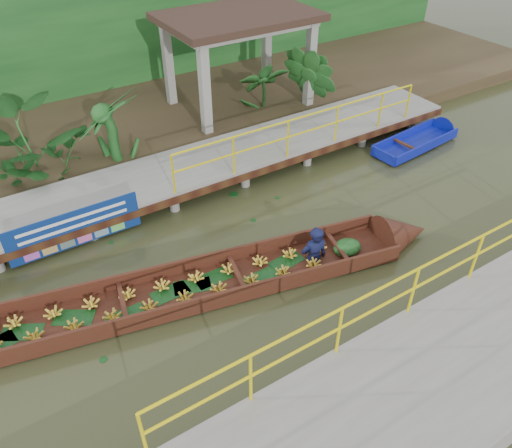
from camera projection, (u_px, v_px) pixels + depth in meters
ground at (271, 257)px, 10.72m from camera, size 80.00×80.00×0.00m
land_strip at (138, 118)px, 15.60m from camera, size 30.00×8.00×0.45m
far_dock at (197, 168)px, 12.73m from camera, size 16.00×2.06×1.66m
near_dock at (464, 365)px, 8.15m from camera, size 18.00×2.40×1.73m
pavilion at (238, 27)px, 14.49m from camera, size 4.40×3.00×3.00m
foliage_backdrop at (101, 39)px, 16.19m from camera, size 30.00×0.80×4.00m
vendor_boat at (194, 285)px, 9.74m from camera, size 11.20×3.40×2.13m
moored_blue_boat at (432, 135)px, 14.86m from camera, size 3.38×1.18×0.79m
blue_banner at (75, 229)px, 10.61m from camera, size 2.84×0.04×0.89m
tropical_plants at (101, 132)px, 12.82m from camera, size 14.14×1.14×1.42m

